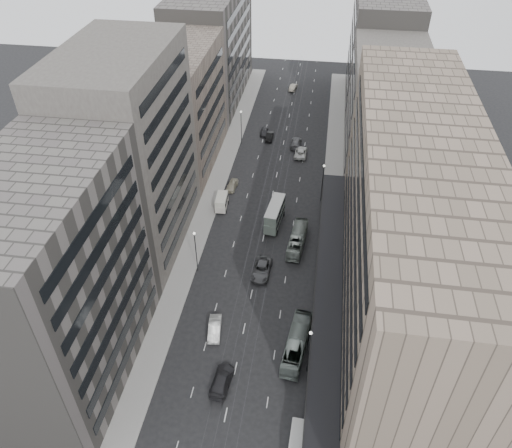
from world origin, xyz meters
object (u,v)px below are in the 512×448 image
Objects in this scene: bus_near at (297,343)px; bus_far at (297,239)px; double_decker at (275,214)px; vw_microbus at (297,438)px; sedan_2 at (262,269)px; sedan_1 at (215,328)px; panel_van at (222,202)px.

bus_near is 1.09× the size of bus_far.
vw_microbus is at bearing -73.11° from double_decker.
sedan_2 is at bearing -86.03° from double_decker.
bus_far is at bearing 56.34° from sedan_1.
bus_far is 23.50m from sedan_1.
sedan_2 is (-0.57, -13.31, -1.51)m from double_decker.
vw_microbus is 0.92× the size of panel_van.
bus_near is at bearing -14.44° from sedan_1.
panel_van is 30.36m from sedan_1.
bus_near is at bearing 97.25° from vw_microbus.
bus_far is at bearing 58.72° from sedan_2.
vw_microbus reaches higher than sedan_2.
panel_van is at bearing 168.84° from double_decker.
sedan_2 is at bearing 61.34° from bus_far.
double_decker is 11.25m from panel_van.
bus_near is 35.77m from panel_van.
panel_van is (-10.70, 3.39, -0.83)m from double_decker.
sedan_2 is at bearing -57.79° from bus_near.
bus_near is 13.73m from vw_microbus.
vw_microbus is (1.24, -13.67, -0.28)m from bus_near.
bus_near is at bearing -70.58° from double_decker.
bus_near is at bearing -61.96° from sedan_2.
bus_far is 1.62× the size of sedan_2.
bus_near is 16.30m from sedan_2.
sedan_1 is at bearing -83.72° from panel_van.
sedan_2 is at bearing 108.34° from vw_microbus.
bus_near is 12.21m from sedan_1.
bus_near reaches higher than panel_van.
vw_microbus is at bearing -71.10° from panel_van.
bus_near is 1.32× the size of double_decker.
bus_far is 36.36m from vw_microbus.
panel_van is (-15.38, 8.83, 0.14)m from bus_far.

